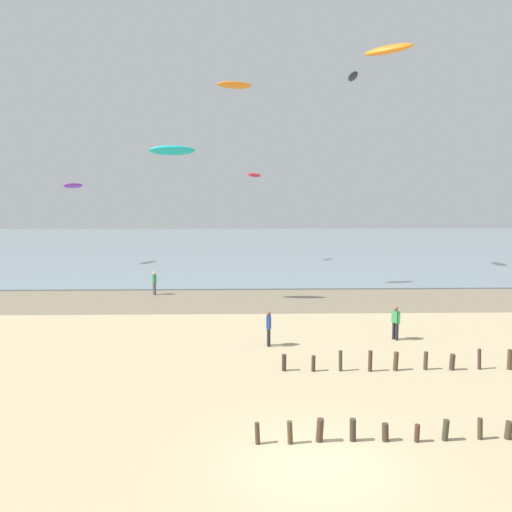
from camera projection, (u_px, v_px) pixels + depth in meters
ground_plane at (317, 464)px, 13.96m from camera, size 160.00×160.00×0.00m
wet_sand_strip at (272, 300)px, 35.55m from camera, size 120.00×7.96×0.01m
sea at (257, 245)px, 74.24m from camera, size 160.00×70.00×0.10m
groyne_mid at (424, 361)px, 21.43m from camera, size 11.96×0.34×0.88m
person_nearest_camera at (154, 282)px, 37.54m from camera, size 0.37×0.51×1.71m
person_mid_beach at (269, 327)px, 24.81m from camera, size 0.23×0.57×1.71m
person_by_waterline at (396, 322)px, 25.86m from camera, size 0.36×0.51×1.71m
kite_aloft_0 at (172, 150)px, 33.89m from camera, size 3.12×1.26×0.86m
kite_aloft_1 at (388, 50)px, 31.15m from camera, size 3.11×2.89×0.86m
kite_aloft_2 at (73, 186)px, 52.47m from camera, size 1.95×3.10×0.72m
kite_aloft_3 at (254, 175)px, 54.73m from camera, size 2.05×2.50×0.67m
kite_aloft_4 at (234, 85)px, 38.28m from camera, size 2.76×1.53×0.64m
kite_aloft_6 at (353, 76)px, 48.38m from camera, size 1.63×3.23×0.89m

